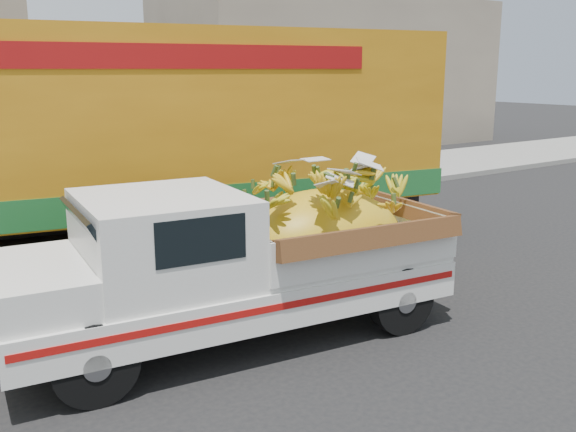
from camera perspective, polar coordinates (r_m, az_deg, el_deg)
ground at (r=7.24m, az=-4.52°, el=-13.10°), size 100.00×100.00×0.00m
curb at (r=13.33m, az=-19.77°, el=-1.26°), size 60.00×0.25×0.15m
sidewalk at (r=15.33m, az=-21.87°, el=0.34°), size 60.00×4.00×0.14m
building_right at (r=27.60m, az=3.91°, el=12.59°), size 14.00×6.00×6.00m
pickup_truck at (r=7.75m, az=-2.25°, el=-3.47°), size 5.43×2.50×1.84m
semi_trailer at (r=10.65m, az=-17.19°, el=6.71°), size 12.08×4.67×3.80m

